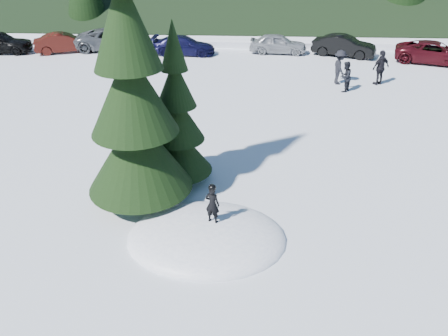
# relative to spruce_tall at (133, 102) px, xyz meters

# --- Properties ---
(ground) EXTENTS (200.00, 200.00, 0.00)m
(ground) POSITION_rel_spruce_tall_xyz_m (2.20, -1.80, -3.32)
(ground) COLOR white
(ground) RESTS_ON ground
(snow_mound) EXTENTS (4.48, 3.52, 0.96)m
(snow_mound) POSITION_rel_spruce_tall_xyz_m (2.20, -1.80, -3.32)
(snow_mound) COLOR white
(snow_mound) RESTS_ON ground
(spruce_tall) EXTENTS (3.20, 3.20, 8.60)m
(spruce_tall) POSITION_rel_spruce_tall_xyz_m (0.00, 0.00, 0.00)
(spruce_tall) COLOR #311D10
(spruce_tall) RESTS_ON ground
(spruce_short) EXTENTS (2.20, 2.20, 5.37)m
(spruce_short) POSITION_rel_spruce_tall_xyz_m (1.00, 1.40, -1.22)
(spruce_short) COLOR #311D10
(spruce_short) RESTS_ON ground
(child_skier) EXTENTS (0.47, 0.38, 1.12)m
(child_skier) POSITION_rel_spruce_tall_xyz_m (2.36, -1.64, -2.28)
(child_skier) COLOR black
(child_skier) RESTS_ON snow_mound
(adult_0) EXTENTS (0.92, 0.97, 1.59)m
(adult_0) POSITION_rel_spruce_tall_xyz_m (8.34, 11.13, -2.52)
(adult_0) COLOR black
(adult_0) RESTS_ON ground
(adult_1) EXTENTS (1.19, 0.96, 1.89)m
(adult_1) POSITION_rel_spruce_tall_xyz_m (10.48, 12.43, -2.37)
(adult_1) COLOR black
(adult_1) RESTS_ON ground
(adult_2) EXTENTS (0.84, 1.28, 1.86)m
(adult_2) POSITION_rel_spruce_tall_xyz_m (8.24, 12.41, -2.39)
(adult_2) COLOR black
(adult_2) RESTS_ON ground
(car_1) EXTENTS (4.22, 2.80, 1.32)m
(car_1) POSITION_rel_spruce_tall_xyz_m (-9.54, 18.50, -2.66)
(car_1) COLOR #380E0A
(car_1) RESTS_ON ground
(car_2) EXTENTS (5.53, 3.06, 1.46)m
(car_2) POSITION_rel_spruce_tall_xyz_m (-6.33, 19.38, -2.59)
(car_2) COLOR #4F5357
(car_2) RESTS_ON ground
(car_3) EXTENTS (4.31, 1.89, 1.23)m
(car_3) POSITION_rel_spruce_tall_xyz_m (-1.19, 18.35, -2.70)
(car_3) COLOR black
(car_3) RESTS_ON ground
(car_4) EXTENTS (3.98, 1.84, 1.32)m
(car_4) POSITION_rel_spruce_tall_xyz_m (5.25, 19.04, -2.66)
(car_4) COLOR gray
(car_4) RESTS_ON ground
(car_5) EXTENTS (4.41, 2.82, 1.37)m
(car_5) POSITION_rel_spruce_tall_xyz_m (9.64, 18.53, -2.63)
(car_5) COLOR black
(car_5) RESTS_ON ground
(car_6) EXTENTS (5.32, 3.75, 1.35)m
(car_6) POSITION_rel_spruce_tall_xyz_m (15.12, 17.06, -2.65)
(car_6) COLOR #3B0A11
(car_6) RESTS_ON ground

